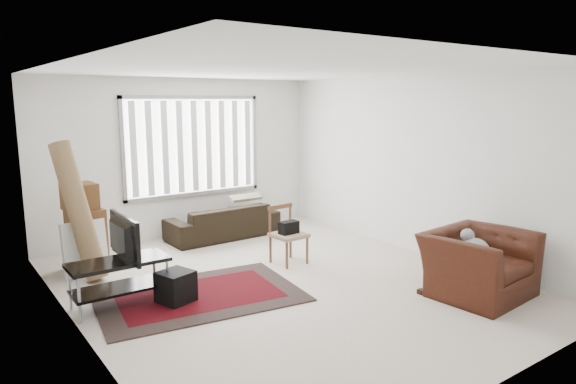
{
  "coord_description": "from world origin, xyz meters",
  "views": [
    {
      "loc": [
        -3.65,
        -5.16,
        2.34
      ],
      "look_at": [
        0.54,
        0.64,
        1.05
      ],
      "focal_mm": 32.0,
      "sensor_mm": 36.0,
      "label": 1
    }
  ],
  "objects_px": {
    "moving_boxes": "(84,230)",
    "armchair": "(479,259)",
    "tv_stand": "(119,273)",
    "sofa": "(223,216)",
    "side_chair": "(288,232)"
  },
  "relations": [
    {
      "from": "tv_stand",
      "to": "sofa",
      "type": "distance_m",
      "value": 3.11
    },
    {
      "from": "tv_stand",
      "to": "armchair",
      "type": "bearing_deg",
      "value": -31.04
    },
    {
      "from": "tv_stand",
      "to": "armchair",
      "type": "distance_m",
      "value": 4.24
    },
    {
      "from": "moving_boxes",
      "to": "armchair",
      "type": "distance_m",
      "value": 5.21
    },
    {
      "from": "sofa",
      "to": "armchair",
      "type": "bearing_deg",
      "value": 105.62
    },
    {
      "from": "sofa",
      "to": "side_chair",
      "type": "height_order",
      "value": "side_chair"
    },
    {
      "from": "moving_boxes",
      "to": "armchair",
      "type": "bearing_deg",
      "value": -46.29
    },
    {
      "from": "tv_stand",
      "to": "moving_boxes",
      "type": "height_order",
      "value": "moving_boxes"
    },
    {
      "from": "tv_stand",
      "to": "sofa",
      "type": "relative_size",
      "value": 0.57
    },
    {
      "from": "armchair",
      "to": "moving_boxes",
      "type": "bearing_deg",
      "value": 129.08
    },
    {
      "from": "tv_stand",
      "to": "armchair",
      "type": "relative_size",
      "value": 0.86
    },
    {
      "from": "tv_stand",
      "to": "sofa",
      "type": "height_order",
      "value": "sofa"
    },
    {
      "from": "moving_boxes",
      "to": "armchair",
      "type": "xyz_separation_m",
      "value": [
        3.6,
        -3.76,
        -0.12
      ]
    },
    {
      "from": "side_chair",
      "to": "armchair",
      "type": "height_order",
      "value": "armchair"
    },
    {
      "from": "sofa",
      "to": "moving_boxes",
      "type": "bearing_deg",
      "value": 8.4
    }
  ]
}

